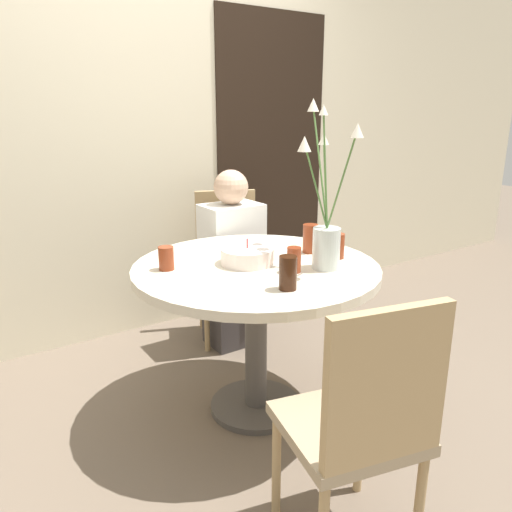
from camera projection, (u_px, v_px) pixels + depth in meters
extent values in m
plane|color=#6B5B4C|center=(256.00, 408.00, 2.45)|extent=(16.00, 16.00, 0.00)
cube|color=beige|center=(144.00, 127.00, 3.05)|extent=(8.00, 0.05, 2.60)
cube|color=black|center=(272.00, 164.00, 3.61)|extent=(0.90, 0.01, 2.05)
cylinder|color=beige|center=(256.00, 269.00, 2.24)|extent=(1.11, 1.11, 0.04)
cylinder|color=#4C4742|center=(256.00, 340.00, 2.34)|extent=(0.10, 0.10, 0.67)
cylinder|color=#4C4742|center=(256.00, 405.00, 2.44)|extent=(0.44, 0.44, 0.03)
cube|color=#9E896B|center=(230.00, 272.00, 3.09)|extent=(0.52, 0.52, 0.04)
cube|color=tan|center=(226.00, 226.00, 3.19)|extent=(0.36, 0.18, 0.46)
cylinder|color=tan|center=(207.00, 319.00, 2.96)|extent=(0.03, 0.03, 0.42)
cylinder|color=tan|center=(263.00, 314.00, 3.03)|extent=(0.03, 0.03, 0.42)
cylinder|color=tan|center=(202.00, 298.00, 3.28)|extent=(0.03, 0.03, 0.42)
cylinder|color=tan|center=(252.00, 295.00, 3.35)|extent=(0.03, 0.03, 0.42)
cube|color=#9E896B|center=(347.00, 427.00, 1.59)|extent=(0.48, 0.48, 0.04)
cube|color=tan|center=(387.00, 387.00, 1.35)|extent=(0.38, 0.12, 0.46)
cylinder|color=tan|center=(360.00, 444.00, 1.86)|extent=(0.03, 0.03, 0.42)
cylinder|color=tan|center=(276.00, 466.00, 1.75)|extent=(0.03, 0.03, 0.42)
cylinder|color=tan|center=(419.00, 509.00, 1.56)|extent=(0.03, 0.03, 0.42)
cylinder|color=white|center=(247.00, 256.00, 2.24)|extent=(0.24, 0.24, 0.07)
cylinder|color=#E54C4C|center=(247.00, 243.00, 2.22)|extent=(0.01, 0.01, 0.04)
cylinder|color=silver|center=(326.00, 248.00, 2.16)|extent=(0.12, 0.12, 0.18)
cylinder|color=#4C7538|center=(320.00, 166.00, 2.15)|extent=(0.06, 0.19, 0.51)
cone|color=silver|center=(313.00, 105.00, 2.17)|extent=(0.05, 0.05, 0.06)
cylinder|color=#4C7538|center=(341.00, 182.00, 2.03)|extent=(0.03, 0.14, 0.41)
cone|color=silver|center=(358.00, 130.00, 1.92)|extent=(0.05, 0.05, 0.06)
cylinder|color=#4C7538|center=(325.00, 170.00, 2.09)|extent=(0.01, 0.06, 0.49)
cone|color=silver|center=(324.00, 110.00, 2.04)|extent=(0.04, 0.04, 0.04)
cylinder|color=#4C7538|center=(325.00, 184.00, 2.11)|extent=(0.03, 0.07, 0.37)
cone|color=silver|center=(324.00, 139.00, 2.09)|extent=(0.05, 0.05, 0.05)
cylinder|color=#4C7538|center=(316.00, 186.00, 2.13)|extent=(0.04, 0.14, 0.35)
cone|color=silver|center=(304.00, 144.00, 2.12)|extent=(0.06, 0.06, 0.07)
cylinder|color=white|center=(248.00, 244.00, 2.56)|extent=(0.21, 0.21, 0.01)
cylinder|color=maroon|center=(310.00, 239.00, 2.41)|extent=(0.07, 0.07, 0.14)
cylinder|color=maroon|center=(166.00, 258.00, 2.15)|extent=(0.07, 0.07, 0.10)
cylinder|color=maroon|center=(337.00, 246.00, 2.32)|extent=(0.07, 0.07, 0.12)
cylinder|color=#33190C|center=(288.00, 273.00, 1.91)|extent=(0.07, 0.07, 0.13)
cylinder|color=maroon|center=(294.00, 260.00, 2.12)|extent=(0.06, 0.06, 0.11)
cube|color=#383333|center=(233.00, 308.00, 3.08)|extent=(0.31, 0.24, 0.46)
cube|color=white|center=(232.00, 239.00, 2.95)|extent=(0.34, 0.24, 0.42)
sphere|color=#D1A889|center=(231.00, 187.00, 2.86)|extent=(0.20, 0.20, 0.20)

